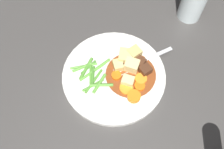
{
  "coord_description": "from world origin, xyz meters",
  "views": [
    {
      "loc": [
        0.0,
        -0.3,
        0.6
      ],
      "look_at": [
        0.0,
        0.0,
        0.02
      ],
      "focal_mm": 40.55,
      "sensor_mm": 36.0,
      "label": 1
    }
  ],
  "objects_px": {
    "carrot_slice_1": "(114,76)",
    "potato_chunk_2": "(116,65)",
    "carrot_slice_3": "(132,96)",
    "potato_chunk_4": "(126,81)",
    "potato_chunk_0": "(132,54)",
    "potato_chunk_1": "(130,66)",
    "meat_chunk_0": "(143,70)",
    "carrot_slice_4": "(124,88)",
    "potato_chunk_3": "(124,57)",
    "meat_chunk_2": "(138,62)",
    "meat_chunk_1": "(125,63)",
    "carrot_slice_0": "(139,79)",
    "fork": "(140,61)",
    "dinner_plate": "(112,76)",
    "water_glass": "(191,3)",
    "carrot_slice_2": "(138,86)"
  },
  "relations": [
    {
      "from": "dinner_plate",
      "to": "potato_chunk_4",
      "type": "xyz_separation_m",
      "value": [
        0.04,
        -0.03,
        0.02
      ]
    },
    {
      "from": "potato_chunk_4",
      "to": "meat_chunk_1",
      "type": "height_order",
      "value": "potato_chunk_4"
    },
    {
      "from": "potato_chunk_2",
      "to": "potato_chunk_0",
      "type": "bearing_deg",
      "value": 38.31
    },
    {
      "from": "carrot_slice_1",
      "to": "potato_chunk_4",
      "type": "distance_m",
      "value": 0.04
    },
    {
      "from": "potato_chunk_1",
      "to": "potato_chunk_2",
      "type": "bearing_deg",
      "value": 176.46
    },
    {
      "from": "potato_chunk_3",
      "to": "meat_chunk_2",
      "type": "bearing_deg",
      "value": -21.16
    },
    {
      "from": "carrot_slice_3",
      "to": "potato_chunk_4",
      "type": "bearing_deg",
      "value": 111.71
    },
    {
      "from": "potato_chunk_1",
      "to": "meat_chunk_2",
      "type": "distance_m",
      "value": 0.02
    },
    {
      "from": "potato_chunk_1",
      "to": "carrot_slice_4",
      "type": "bearing_deg",
      "value": -103.44
    },
    {
      "from": "carrot_slice_0",
      "to": "water_glass",
      "type": "xyz_separation_m",
      "value": [
        0.15,
        0.23,
        0.03
      ]
    },
    {
      "from": "meat_chunk_2",
      "to": "fork",
      "type": "bearing_deg",
      "value": 55.15
    },
    {
      "from": "carrot_slice_2",
      "to": "fork",
      "type": "xyz_separation_m",
      "value": [
        0.01,
        0.07,
        -0.0
      ]
    },
    {
      "from": "potato_chunk_2",
      "to": "meat_chunk_1",
      "type": "bearing_deg",
      "value": 20.56
    },
    {
      "from": "dinner_plate",
      "to": "carrot_slice_3",
      "type": "bearing_deg",
      "value": -51.41
    },
    {
      "from": "carrot_slice_1",
      "to": "potato_chunk_4",
      "type": "height_order",
      "value": "potato_chunk_4"
    },
    {
      "from": "carrot_slice_0",
      "to": "dinner_plate",
      "type": "bearing_deg",
      "value": 168.23
    },
    {
      "from": "potato_chunk_0",
      "to": "potato_chunk_3",
      "type": "height_order",
      "value": "potato_chunk_0"
    },
    {
      "from": "potato_chunk_1",
      "to": "meat_chunk_2",
      "type": "relative_size",
      "value": 1.35
    },
    {
      "from": "fork",
      "to": "water_glass",
      "type": "xyz_separation_m",
      "value": [
        0.15,
        0.18,
        0.03
      ]
    },
    {
      "from": "carrot_slice_1",
      "to": "potato_chunk_2",
      "type": "bearing_deg",
      "value": 80.96
    },
    {
      "from": "potato_chunk_0",
      "to": "carrot_slice_0",
      "type": "bearing_deg",
      "value": -76.81
    },
    {
      "from": "potato_chunk_1",
      "to": "potato_chunk_0",
      "type": "bearing_deg",
      "value": 78.63
    },
    {
      "from": "carrot_slice_0",
      "to": "carrot_slice_1",
      "type": "height_order",
      "value": "same"
    },
    {
      "from": "potato_chunk_3",
      "to": "fork",
      "type": "distance_m",
      "value": 0.05
    },
    {
      "from": "potato_chunk_4",
      "to": "carrot_slice_4",
      "type": "bearing_deg",
      "value": -102.8
    },
    {
      "from": "carrot_slice_1",
      "to": "carrot_slice_3",
      "type": "bearing_deg",
      "value": -52.18
    },
    {
      "from": "carrot_slice_0",
      "to": "potato_chunk_2",
      "type": "height_order",
      "value": "potato_chunk_2"
    },
    {
      "from": "dinner_plate",
      "to": "fork",
      "type": "xyz_separation_m",
      "value": [
        0.07,
        0.04,
        0.01
      ]
    },
    {
      "from": "potato_chunk_0",
      "to": "potato_chunk_4",
      "type": "distance_m",
      "value": 0.08
    },
    {
      "from": "water_glass",
      "to": "potato_chunk_3",
      "type": "bearing_deg",
      "value": -138.64
    },
    {
      "from": "meat_chunk_0",
      "to": "fork",
      "type": "xyz_separation_m",
      "value": [
        -0.01,
        0.03,
        -0.01
      ]
    },
    {
      "from": "potato_chunk_0",
      "to": "potato_chunk_2",
      "type": "relative_size",
      "value": 1.1
    },
    {
      "from": "carrot_slice_0",
      "to": "carrot_slice_4",
      "type": "xyz_separation_m",
      "value": [
        -0.04,
        -0.03,
        0.0
      ]
    },
    {
      "from": "potato_chunk_1",
      "to": "meat_chunk_0",
      "type": "xyz_separation_m",
      "value": [
        0.03,
        -0.01,
        -0.0
      ]
    },
    {
      "from": "carrot_slice_4",
      "to": "potato_chunk_1",
      "type": "bearing_deg",
      "value": 76.56
    },
    {
      "from": "carrot_slice_1",
      "to": "meat_chunk_1",
      "type": "height_order",
      "value": "meat_chunk_1"
    },
    {
      "from": "meat_chunk_2",
      "to": "water_glass",
      "type": "xyz_separation_m",
      "value": [
        0.16,
        0.18,
        0.02
      ]
    },
    {
      "from": "carrot_slice_1",
      "to": "meat_chunk_1",
      "type": "xyz_separation_m",
      "value": [
        0.03,
        0.04,
        0.0
      ]
    },
    {
      "from": "meat_chunk_0",
      "to": "dinner_plate",
      "type": "bearing_deg",
      "value": -174.67
    },
    {
      "from": "carrot_slice_0",
      "to": "meat_chunk_1",
      "type": "xyz_separation_m",
      "value": [
        -0.03,
        0.04,
        0.0
      ]
    },
    {
      "from": "dinner_plate",
      "to": "meat_chunk_2",
      "type": "relative_size",
      "value": 10.38
    },
    {
      "from": "potato_chunk_2",
      "to": "meat_chunk_0",
      "type": "relative_size",
      "value": 1.05
    },
    {
      "from": "potato_chunk_4",
      "to": "meat_chunk_1",
      "type": "distance_m",
      "value": 0.06
    },
    {
      "from": "fork",
      "to": "water_glass",
      "type": "height_order",
      "value": "water_glass"
    },
    {
      "from": "carrot_slice_1",
      "to": "dinner_plate",
      "type": "bearing_deg",
      "value": 134.78
    },
    {
      "from": "potato_chunk_1",
      "to": "dinner_plate",
      "type": "bearing_deg",
      "value": -157.68
    },
    {
      "from": "carrot_slice_4",
      "to": "potato_chunk_0",
      "type": "relative_size",
      "value": 1.06
    },
    {
      "from": "meat_chunk_1",
      "to": "fork",
      "type": "distance_m",
      "value": 0.04
    },
    {
      "from": "meat_chunk_1",
      "to": "potato_chunk_2",
      "type": "bearing_deg",
      "value": -159.44
    },
    {
      "from": "potato_chunk_0",
      "to": "meat_chunk_2",
      "type": "height_order",
      "value": "potato_chunk_0"
    }
  ]
}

